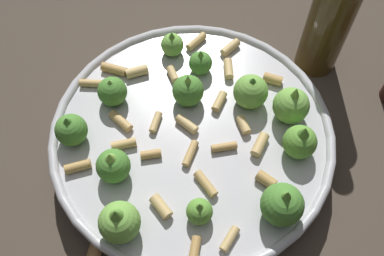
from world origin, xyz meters
The scene contains 3 objects.
ground_plane centered at (0.00, 0.00, 0.00)m, with size 2.40×2.40×0.00m, color #42382D.
cooking_pan centered at (0.00, 0.00, 0.03)m, with size 0.35×0.35×0.10m.
olive_oil_bottle centered at (-0.14, -0.19, 0.09)m, with size 0.06×0.06×0.22m.
Camera 1 is at (-0.07, 0.26, 0.51)m, focal length 40.71 mm.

